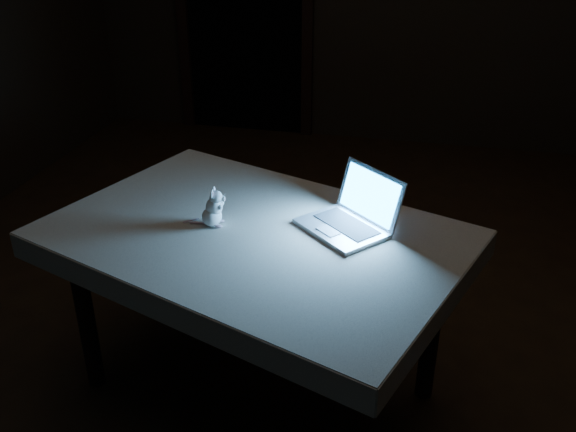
# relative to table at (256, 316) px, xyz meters

# --- Properties ---
(floor) EXTENTS (5.00, 5.00, 0.00)m
(floor) POSITION_rel_table_xyz_m (0.21, 0.40, -0.35)
(floor) COLOR black
(floor) RESTS_ON ground
(table) EXTENTS (1.52, 1.24, 0.70)m
(table) POSITION_rel_table_xyz_m (0.00, 0.00, 0.00)
(table) COLOR black
(table) RESTS_ON floor
(tablecloth) EXTENTS (1.67, 1.46, 0.09)m
(tablecloth) POSITION_rel_table_xyz_m (-0.02, 0.03, 0.31)
(tablecloth) COLOR beige
(tablecloth) RESTS_ON table
(laptop) EXTENTS (0.39, 0.38, 0.20)m
(laptop) POSITION_rel_table_xyz_m (0.29, 0.08, 0.46)
(laptop) COLOR silver
(laptop) RESTS_ON tablecloth
(plush_mouse) EXTENTS (0.14, 0.14, 0.14)m
(plush_mouse) POSITION_rel_table_xyz_m (-0.16, 0.01, 0.43)
(plush_mouse) COLOR white
(plush_mouse) RESTS_ON tablecloth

